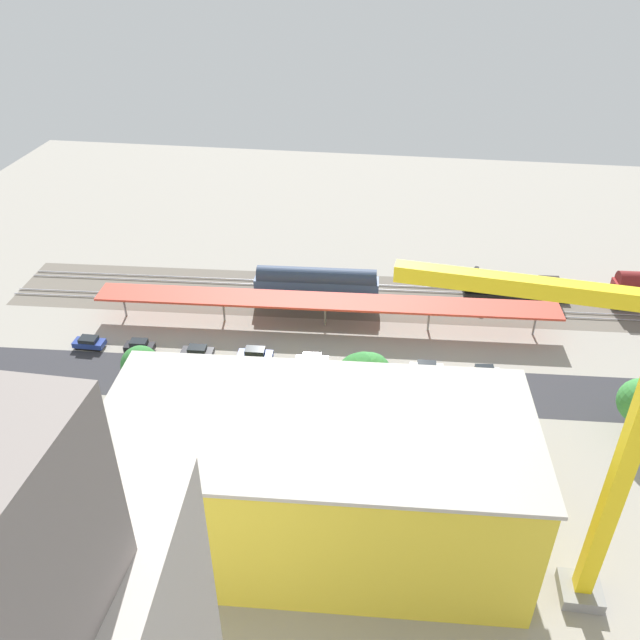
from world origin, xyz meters
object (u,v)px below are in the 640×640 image
at_px(parked_car_3, 312,361).
at_px(street_tree_1, 361,378).
at_px(locomotive, 516,288).
at_px(traffic_light, 379,382).
at_px(street_tree_4, 364,377).
at_px(street_tree_3, 370,374).
at_px(parked_car_1, 426,369).
at_px(platform_canopy_near, 325,301).
at_px(parked_car_4, 255,355).
at_px(parked_car_2, 366,364).
at_px(box_truck_0, 462,431).
at_px(parked_car_0, 484,374).
at_px(freight_coach_far, 317,285).
at_px(street_tree_0, 140,365).
at_px(parked_car_5, 198,352).
at_px(tower_crane, 608,439).
at_px(parked_car_7, 89,343).
at_px(construction_building, 316,481).
at_px(parked_car_6, 140,347).

bearing_deg(parked_car_3, street_tree_1, 129.71).
xyz_separation_m(locomotive, traffic_light, (19.62, 29.98, 2.70)).
distance_m(street_tree_4, traffic_light, 1.79).
bearing_deg(street_tree_3, parked_car_1, -130.30).
xyz_separation_m(platform_canopy_near, parked_car_4, (8.16, 9.90, -3.21)).
bearing_deg(traffic_light, parked_car_2, -76.81).
bearing_deg(parked_car_3, platform_canopy_near, -92.43).
bearing_deg(box_truck_0, locomotive, -106.08).
relative_size(parked_car_0, parked_car_3, 0.96).
xyz_separation_m(parked_car_0, street_tree_3, (14.36, 8.19, 4.66)).
bearing_deg(freight_coach_far, street_tree_0, 54.93).
xyz_separation_m(parked_car_5, street_tree_0, (3.81, 9.32, 4.34)).
xyz_separation_m(parked_car_5, street_tree_3, (-23.81, 7.83, 4.78)).
distance_m(freight_coach_far, parked_car_2, 18.17).
relative_size(freight_coach_far, tower_crane, 0.60).
distance_m(parked_car_3, parked_car_4, 7.74).
distance_m(parked_car_7, construction_building, 45.08).
bearing_deg(platform_canopy_near, freight_coach_far, -70.31).
bearing_deg(street_tree_1, freight_coach_far, -70.23).
xyz_separation_m(construction_building, box_truck_0, (-14.47, -14.64, -5.24)).
relative_size(parked_car_1, parked_car_3, 0.97).
xyz_separation_m(parked_car_0, box_truck_0, (3.51, 12.50, 0.95)).
bearing_deg(street_tree_1, street_tree_3, -150.54).
height_order(parked_car_3, box_truck_0, box_truck_0).
height_order(parked_car_5, box_truck_0, box_truck_0).
bearing_deg(parked_car_2, construction_building, 84.23).
height_order(parked_car_4, parked_car_5, parked_car_4).
relative_size(construction_building, traffic_light, 5.53).
bearing_deg(parked_car_0, tower_crane, 98.37).
xyz_separation_m(tower_crane, street_tree_1, (19.84, -21.73, -13.21)).
height_order(construction_building, box_truck_0, construction_building).
xyz_separation_m(freight_coach_far, parked_car_0, (-24.15, 15.71, -2.39)).
distance_m(parked_car_1, parked_car_4, 22.81).
bearing_deg(street_tree_1, parked_car_7, -12.41).
bearing_deg(construction_building, street_tree_0, -39.30).
bearing_deg(platform_canopy_near, tower_crane, 123.36).
bearing_deg(parked_car_1, parked_car_3, 0.86).
distance_m(parked_car_5, box_truck_0, 36.73).
xyz_separation_m(parked_car_4, traffic_light, (-16.92, 8.19, 3.69)).
distance_m(parked_car_0, tower_crane, 35.46).
distance_m(parked_car_0, street_tree_1, 18.20).
xyz_separation_m(parked_car_3, parked_car_5, (15.70, 0.16, -0.00)).
height_order(parked_car_6, traffic_light, traffic_light).
bearing_deg(parked_car_3, freight_coach_far, -83.95).
distance_m(street_tree_3, street_tree_4, 1.00).
xyz_separation_m(street_tree_0, street_tree_4, (-26.95, -1.67, -0.28)).
xyz_separation_m(locomotive, parked_car_2, (21.58, 21.63, -1.09)).
height_order(parked_car_1, parked_car_2, parked_car_1).
height_order(parked_car_0, street_tree_0, street_tree_0).
xyz_separation_m(freight_coach_far, parked_car_6, (22.21, 16.08, -2.40)).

